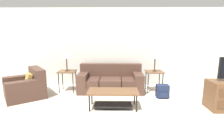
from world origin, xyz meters
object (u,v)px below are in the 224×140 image
table_lamp_left (66,55)px  side_table_left (67,73)px  couch (111,81)px  table_lamp_right (155,55)px  backpack (162,91)px  coffee_table (113,95)px  side_table_right (154,74)px  armchair (26,87)px

table_lamp_left → side_table_left: bearing=0.0°
couch → table_lamp_right: table_lamp_right is taller
side_table_left → backpack: 2.88m
coffee_table → table_lamp_right: bearing=46.0°
couch → table_lamp_left: size_ratio=3.16×
side_table_right → coffee_table: bearing=-134.0°
table_lamp_left → side_table_right: bearing=0.0°
side_table_left → table_lamp_right: bearing=0.0°
armchair → table_lamp_left: table_lamp_left is taller
table_lamp_right → side_table_right: bearing=0.0°
side_table_left → table_lamp_left: 0.57m
side_table_right → side_table_left: bearing=180.0°
side_table_left → side_table_right: size_ratio=1.00×
armchair → table_lamp_right: (3.69, 0.57, 0.85)m
coffee_table → backpack: size_ratio=3.26×
side_table_right → backpack: (0.12, -0.55, -0.39)m
coffee_table → backpack: bearing=28.4°
side_table_left → table_lamp_left: (-0.00, 0.00, 0.57)m
armchair → side_table_right: bearing=8.8°
side_table_left → table_lamp_right: 2.73m
coffee_table → table_lamp_left: 2.09m
couch → table_lamp_left: 1.58m
table_lamp_right → backpack: size_ratio=1.71×
side_table_right → backpack: 0.69m
table_lamp_left → coffee_table: bearing=-42.1°
side_table_left → table_lamp_left: size_ratio=1.03×
side_table_right → table_lamp_left: size_ratio=1.03×
side_table_right → backpack: size_ratio=1.75×
side_table_left → backpack: size_ratio=1.75×
table_lamp_right → backpack: bearing=-77.5°
coffee_table → table_lamp_left: size_ratio=1.91×
couch → table_lamp_right: 1.58m
coffee_table → side_table_left: size_ratio=1.86×
coffee_table → table_lamp_right: size_ratio=1.91×
armchair → side_table_left: 1.20m
side_table_left → side_table_right: bearing=0.0°
couch → backpack: (1.46, -0.61, -0.12)m
backpack → coffee_table: bearing=-151.6°
couch → side_table_right: couch is taller
armchair → couch: bearing=14.9°
coffee_table → table_lamp_right: 1.97m
table_lamp_left → backpack: (2.80, -0.55, -0.96)m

